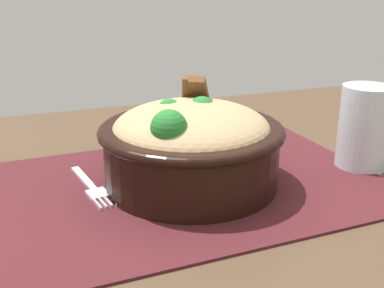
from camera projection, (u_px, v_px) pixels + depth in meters
table at (193, 238)px, 0.58m from camera, size 1.08×0.80×0.71m
placemat at (183, 185)px, 0.56m from camera, size 0.48×0.33×0.00m
bowl at (192, 142)px, 0.55m from camera, size 0.22×0.22×0.12m
fork at (92, 188)px, 0.55m from camera, size 0.03×0.13×0.00m
drinking_glass at (363, 133)px, 0.61m from camera, size 0.06×0.06×0.11m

